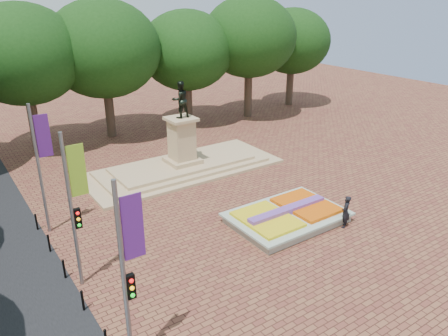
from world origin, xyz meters
The scene contains 7 objects.
ground centered at (0.00, 0.00, 0.00)m, with size 90.00×90.00×0.00m, color brown.
flower_bed centered at (1.03, -2.00, 0.38)m, with size 6.30×4.30×0.91m.
monument centered at (0.00, 8.00, 0.88)m, with size 14.00×6.00×6.40m.
tree_row_back centered at (2.33, 18.00, 6.67)m, with size 44.80×8.80×10.43m.
banner_poles centered at (-10.08, -1.31, 3.88)m, with size 0.88×11.17×7.00m.
bollard_row centered at (-10.70, -1.50, 0.53)m, with size 0.12×13.12×0.98m.
pedestrian centered at (3.26, -4.16, 0.91)m, with size 0.67×0.44×1.83m, color black.
Camera 1 is at (-14.07, -17.71, 12.01)m, focal length 35.00 mm.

